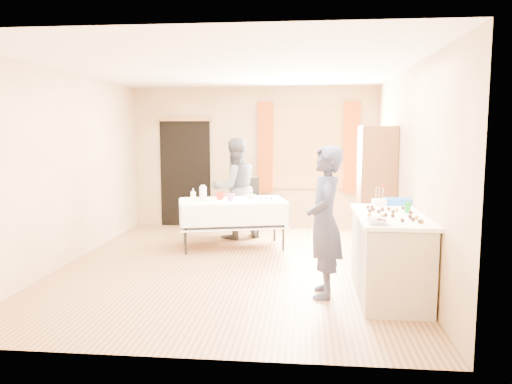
# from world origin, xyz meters

# --- Properties ---
(floor) EXTENTS (4.50, 5.50, 0.02)m
(floor) POSITION_xyz_m (0.00, 0.00, -0.01)
(floor) COLOR #9E7047
(floor) RESTS_ON ground
(ceiling) EXTENTS (4.50, 5.50, 0.02)m
(ceiling) POSITION_xyz_m (0.00, 0.00, 2.61)
(ceiling) COLOR white
(ceiling) RESTS_ON floor
(wall_back) EXTENTS (4.50, 0.02, 2.60)m
(wall_back) POSITION_xyz_m (0.00, 2.76, 1.30)
(wall_back) COLOR tan
(wall_back) RESTS_ON floor
(wall_front) EXTENTS (4.50, 0.02, 2.60)m
(wall_front) POSITION_xyz_m (0.00, -2.76, 1.30)
(wall_front) COLOR tan
(wall_front) RESTS_ON floor
(wall_left) EXTENTS (0.02, 5.50, 2.60)m
(wall_left) POSITION_xyz_m (-2.26, 0.00, 1.30)
(wall_left) COLOR tan
(wall_left) RESTS_ON floor
(wall_right) EXTENTS (0.02, 5.50, 2.60)m
(wall_right) POSITION_xyz_m (2.26, 0.00, 1.30)
(wall_right) COLOR tan
(wall_right) RESTS_ON floor
(window_frame) EXTENTS (1.32, 0.06, 1.52)m
(window_frame) POSITION_xyz_m (1.00, 2.72, 1.50)
(window_frame) COLOR olive
(window_frame) RESTS_ON wall_back
(window_pane) EXTENTS (1.20, 0.02, 1.40)m
(window_pane) POSITION_xyz_m (1.00, 2.71, 1.50)
(window_pane) COLOR white
(window_pane) RESTS_ON wall_back
(curtain_left) EXTENTS (0.28, 0.06, 1.65)m
(curtain_left) POSITION_xyz_m (0.22, 2.67, 1.50)
(curtain_left) COLOR #993B0F
(curtain_left) RESTS_ON wall_back
(curtain_right) EXTENTS (0.28, 0.06, 1.65)m
(curtain_right) POSITION_xyz_m (1.78, 2.67, 1.50)
(curtain_right) COLOR #993B0F
(curtain_right) RESTS_ON wall_back
(doorway) EXTENTS (0.95, 0.04, 2.00)m
(doorway) POSITION_xyz_m (-1.30, 2.73, 1.00)
(doorway) COLOR black
(doorway) RESTS_ON floor
(door_lintel) EXTENTS (1.05, 0.06, 0.08)m
(door_lintel) POSITION_xyz_m (-1.30, 2.70, 2.02)
(door_lintel) COLOR olive
(door_lintel) RESTS_ON wall_back
(cabinet) EXTENTS (0.50, 0.60, 1.87)m
(cabinet) POSITION_xyz_m (1.99, 0.86, 0.94)
(cabinet) COLOR brown
(cabinet) RESTS_ON floor
(counter) EXTENTS (0.73, 1.54, 0.91)m
(counter) POSITION_xyz_m (1.89, -1.02, 0.45)
(counter) COLOR #BAAE9B
(counter) RESTS_ON floor
(party_table) EXTENTS (1.78, 1.23, 0.75)m
(party_table) POSITION_xyz_m (-0.15, 1.06, 0.44)
(party_table) COLOR black
(party_table) RESTS_ON floor
(chair) EXTENTS (0.46, 0.46, 0.99)m
(chair) POSITION_xyz_m (-0.02, 1.93, 0.30)
(chair) COLOR black
(chair) RESTS_ON floor
(girl) EXTENTS (0.60, 0.40, 1.66)m
(girl) POSITION_xyz_m (1.18, -1.09, 0.83)
(girl) COLOR #2C2E4A
(girl) RESTS_ON floor
(woman) EXTENTS (1.40, 1.39, 1.69)m
(woman) POSITION_xyz_m (-0.22, 1.75, 0.84)
(woman) COLOR black
(woman) RESTS_ON floor
(soda_can) EXTENTS (0.07, 0.07, 0.12)m
(soda_can) POSITION_xyz_m (2.09, -0.90, 0.97)
(soda_can) COLOR #189C24
(soda_can) RESTS_ON counter
(mixing_bowl) EXTENTS (0.28, 0.28, 0.06)m
(mixing_bowl) POSITION_xyz_m (1.67, -1.61, 0.94)
(mixing_bowl) COLOR white
(mixing_bowl) RESTS_ON counter
(foam_block) EXTENTS (0.17, 0.14, 0.08)m
(foam_block) POSITION_xyz_m (1.85, -0.40, 0.95)
(foam_block) COLOR white
(foam_block) RESTS_ON counter
(blue_basket) EXTENTS (0.31, 0.22, 0.08)m
(blue_basket) POSITION_xyz_m (2.09, -0.30, 0.95)
(blue_basket) COLOR blue
(blue_basket) RESTS_ON counter
(pitcher) EXTENTS (0.12, 0.12, 0.22)m
(pitcher) POSITION_xyz_m (-0.57, 0.84, 0.86)
(pitcher) COLOR silver
(pitcher) RESTS_ON party_table
(cup_red) EXTENTS (0.22, 0.22, 0.11)m
(cup_red) POSITION_xyz_m (-0.34, 1.03, 0.81)
(cup_red) COLOR red
(cup_red) RESTS_ON party_table
(cup_rainbow) EXTENTS (0.18, 0.18, 0.12)m
(cup_rainbow) POSITION_xyz_m (-0.16, 0.89, 0.81)
(cup_rainbow) COLOR red
(cup_rainbow) RESTS_ON party_table
(small_bowl) EXTENTS (0.32, 0.32, 0.05)m
(small_bowl) POSITION_xyz_m (0.11, 1.26, 0.78)
(small_bowl) COLOR white
(small_bowl) RESTS_ON party_table
(pastry_tray) EXTENTS (0.34, 0.32, 0.02)m
(pastry_tray) POSITION_xyz_m (0.37, 1.08, 0.76)
(pastry_tray) COLOR white
(pastry_tray) RESTS_ON party_table
(bottle) EXTENTS (0.12, 0.12, 0.17)m
(bottle) POSITION_xyz_m (-0.77, 1.07, 0.83)
(bottle) COLOR white
(bottle) RESTS_ON party_table
(cake_balls) EXTENTS (0.52, 1.03, 0.04)m
(cake_balls) POSITION_xyz_m (1.84, -1.18, 0.93)
(cake_balls) COLOR #3F2314
(cake_balls) RESTS_ON counter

